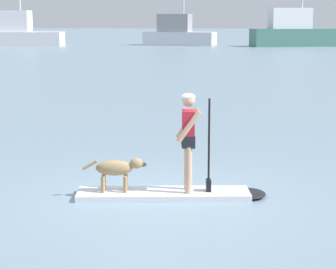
# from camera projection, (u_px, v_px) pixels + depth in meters

# --- Properties ---
(ground_plane) EXTENTS (400.00, 400.00, 0.00)m
(ground_plane) POSITION_uv_depth(u_px,v_px,m) (163.00, 197.00, 10.98)
(ground_plane) COLOR gray
(paddleboard) EXTENTS (3.26, 1.00, 0.10)m
(paddleboard) POSITION_uv_depth(u_px,v_px,m) (177.00, 194.00, 10.98)
(paddleboard) COLOR silver
(paddleboard) RESTS_ON ground_plane
(person_paddler) EXTENTS (0.63, 0.51, 1.67)m
(person_paddler) POSITION_uv_depth(u_px,v_px,m) (189.00, 135.00, 10.80)
(person_paddler) COLOR tan
(person_paddler) RESTS_ON paddleboard
(dog) EXTENTS (1.09, 0.28, 0.58)m
(dog) POSITION_uv_depth(u_px,v_px,m) (117.00, 169.00, 10.88)
(dog) COLOR #997A51
(dog) RESTS_ON paddleboard
(moored_boat_port) EXTENTS (10.46, 3.97, 9.76)m
(moored_boat_port) POSITION_uv_depth(u_px,v_px,m) (14.00, 33.00, 72.22)
(moored_boat_port) COLOR silver
(moored_boat_port) RESTS_ON ground_plane
(moored_boat_outer) EXTENTS (8.51, 4.62, 9.55)m
(moored_boat_outer) POSITION_uv_depth(u_px,v_px,m) (178.00, 34.00, 74.20)
(moored_boat_outer) COLOR silver
(moored_boat_outer) RESTS_ON ground_plane
(moored_boat_starboard) EXTENTS (10.37, 5.12, 10.06)m
(moored_boat_starboard) POSITION_uv_depth(u_px,v_px,m) (295.00, 32.00, 70.97)
(moored_boat_starboard) COLOR #3F7266
(moored_boat_starboard) RESTS_ON ground_plane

